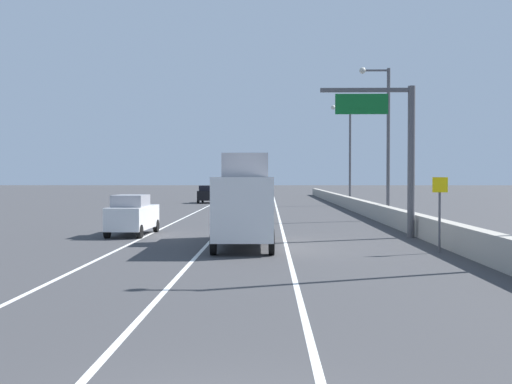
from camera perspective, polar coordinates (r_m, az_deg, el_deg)
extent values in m
plane|color=#38383A|center=(71.15, 0.55, -1.07)|extent=(320.00, 320.00, 0.00)
cube|color=silver|center=(62.47, -4.58, -1.41)|extent=(0.16, 130.00, 0.00)
cube|color=silver|center=(62.21, -1.38, -1.41)|extent=(0.16, 130.00, 0.00)
cube|color=silver|center=(62.16, 1.85, -1.42)|extent=(0.16, 130.00, 0.00)
cube|color=#9E998E|center=(47.76, 10.37, -1.62)|extent=(0.60, 120.00, 1.10)
cylinder|color=#47474C|center=(32.40, 13.73, 2.63)|extent=(0.36, 0.36, 7.50)
cube|color=#47474C|center=(32.26, 9.81, 8.98)|extent=(4.50, 0.20, 0.20)
cube|color=#0C5923|center=(32.02, 9.44, 7.78)|extent=(2.60, 0.10, 1.00)
cylinder|color=#4C4C51|center=(26.16, 16.11, -2.66)|extent=(0.10, 0.10, 2.40)
cube|color=yellow|center=(26.06, 16.16, 0.62)|extent=(0.60, 0.04, 0.60)
cylinder|color=#4C4C51|center=(44.97, 11.76, 4.18)|extent=(0.24, 0.24, 10.50)
cube|color=#4C4C51|center=(45.35, 10.66, 10.65)|extent=(1.80, 0.12, 0.12)
sphere|color=beige|center=(45.21, 9.51, 10.68)|extent=(0.44, 0.44, 0.44)
cylinder|color=#4C4C51|center=(67.88, 8.42, 3.23)|extent=(0.24, 0.24, 10.50)
cube|color=#4C4C51|center=(68.13, 7.68, 7.53)|extent=(1.80, 0.12, 0.12)
sphere|color=beige|center=(68.04, 6.92, 7.54)|extent=(0.44, 0.44, 0.44)
cube|color=black|center=(73.87, -4.39, -0.29)|extent=(1.90, 4.61, 1.09)
cube|color=black|center=(73.40, -4.43, 0.36)|extent=(1.61, 2.10, 0.60)
cylinder|color=black|center=(75.81, -4.80, -0.67)|extent=(0.24, 0.69, 0.68)
cylinder|color=black|center=(75.60, -3.61, -0.67)|extent=(0.24, 0.69, 0.68)
cylinder|color=black|center=(72.19, -5.20, -0.77)|extent=(0.24, 0.69, 0.68)
cylinder|color=black|center=(71.98, -3.95, -0.77)|extent=(0.24, 0.69, 0.68)
cube|color=#B7B7BC|center=(90.42, -1.58, -0.02)|extent=(1.94, 4.18, 0.98)
cube|color=gray|center=(89.99, -1.59, 0.47)|extent=(1.68, 1.89, 0.60)
cylinder|color=black|center=(92.09, -2.08, -0.31)|extent=(0.23, 0.68, 0.68)
cylinder|color=black|center=(92.03, -1.00, -0.31)|extent=(0.23, 0.68, 0.68)
cylinder|color=black|center=(88.84, -2.17, -0.37)|extent=(0.23, 0.68, 0.68)
cylinder|color=black|center=(88.78, -1.06, -0.37)|extent=(0.23, 0.68, 0.68)
cube|color=white|center=(33.57, -10.96, -2.24)|extent=(1.95, 4.68, 1.15)
cube|color=#96969E|center=(33.08, -11.16, -0.78)|extent=(1.64, 2.14, 0.60)
cylinder|color=black|center=(35.60, -11.47, -2.97)|extent=(0.25, 0.69, 0.68)
cylinder|color=black|center=(35.22, -8.93, -3.01)|extent=(0.25, 0.69, 0.68)
cylinder|color=black|center=(32.04, -13.18, -3.46)|extent=(0.25, 0.69, 0.68)
cylinder|color=black|center=(31.61, -10.37, -3.51)|extent=(0.25, 0.69, 0.68)
cube|color=silver|center=(27.88, -1.05, -1.23)|extent=(2.53, 8.28, 2.51)
cube|color=gray|center=(29.67, -0.97, 2.41)|extent=(2.14, 1.85, 1.10)
cylinder|color=black|center=(31.41, -2.96, -3.23)|extent=(0.24, 1.00, 1.00)
cylinder|color=black|center=(31.37, 1.14, -3.23)|extent=(0.24, 1.00, 1.00)
cylinder|color=black|center=(24.61, -3.84, -4.50)|extent=(0.24, 1.00, 1.00)
cylinder|color=black|center=(24.56, 1.40, -4.51)|extent=(0.24, 1.00, 1.00)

